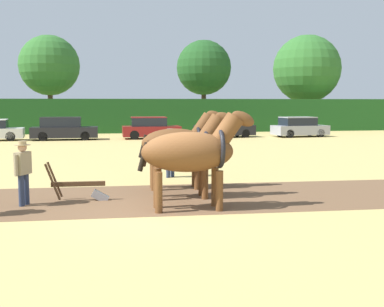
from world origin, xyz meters
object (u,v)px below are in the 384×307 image
object	(u,v)px
tree_center_right	(307,69)
farmer_beside_team	(170,149)
draft_horse_lead_left	(192,152)
farmer_at_plow	(23,168)
plow	(83,189)
tree_center	(204,68)
draft_horse_trail_left	(179,143)
parked_car_center_right	(224,127)
draft_horse_lead_right	(185,149)
parked_car_right	(299,127)
tree_center_left	(49,66)
parked_car_center	(151,128)
parked_car_center_left	(64,129)

from	to	relation	value
tree_center_right	farmer_beside_team	distance (m)	33.75
draft_horse_lead_left	farmer_at_plow	xyz separation A→B (m)	(-4.09, 1.19, -0.46)
plow	farmer_at_plow	distance (m)	1.61
draft_horse_lead_left	farmer_at_plow	world-z (taller)	draft_horse_lead_left
tree_center	draft_horse_lead_left	xyz separation A→B (m)	(-7.29, -33.50, -4.40)
tree_center_right	plow	world-z (taller)	tree_center_right
draft_horse_trail_left	parked_car_center_right	world-z (taller)	draft_horse_trail_left
tree_center	farmer_beside_team	bearing A→B (deg)	-104.07
draft_horse_lead_right	draft_horse_trail_left	size ratio (longest dim) A/B	0.99
tree_center	draft_horse_lead_left	bearing A→B (deg)	-102.27
tree_center_right	plow	xyz separation A→B (m)	(-20.25, -32.01, -5.52)
tree_center_right	draft_horse_lead_left	distance (m)	38.14
draft_horse_lead_right	parked_car_right	distance (m)	24.72
tree_center_left	tree_center	xyz separation A→B (m)	(13.98, 0.29, 0.00)
parked_car_center	draft_horse_lead_left	bearing A→B (deg)	-93.18
tree_center	draft_horse_lead_right	xyz separation A→B (m)	(-7.23, -32.07, -4.48)
draft_horse_lead_left	farmer_at_plow	distance (m)	4.28
parked_car_center_left	tree_center_left	bearing A→B (deg)	99.98
tree_center_right	draft_horse_lead_right	bearing A→B (deg)	-118.66
farmer_beside_team	tree_center	bearing A→B (deg)	126.14
farmer_at_plow	parked_car_center_left	xyz separation A→B (m)	(-0.72, 21.77, -0.19)
farmer_beside_team	tree_center_right	bearing A→B (deg)	108.71
plow	parked_car_center_left	world-z (taller)	parked_car_center_left
draft_horse_trail_left	farmer_beside_team	world-z (taller)	draft_horse_trail_left
draft_horse_trail_left	parked_car_center	xyz separation A→B (m)	(1.11, 20.16, -0.63)
plow	parked_car_right	bearing A→B (deg)	56.89
parked_car_center	tree_center_right	bearing A→B (deg)	32.55
tree_center_right	parked_car_right	bearing A→B (deg)	-115.87
parked_car_right	draft_horse_lead_right	bearing A→B (deg)	-125.37
parked_car_center_left	parked_car_center_right	bearing A→B (deg)	1.27
plow	parked_car_center_left	size ratio (longest dim) A/B	0.36
farmer_beside_team	parked_car_right	distance (m)	21.58
farmer_beside_team	parked_car_center	size ratio (longest dim) A/B	0.41
farmer_beside_team	draft_horse_lead_left	bearing A→B (deg)	-41.60
draft_horse_lead_left	parked_car_right	distance (m)	26.00
draft_horse_lead_right	parked_car_right	world-z (taller)	draft_horse_lead_right
parked_car_right	tree_center	bearing A→B (deg)	110.28
tree_center_left	parked_car_center_left	size ratio (longest dim) A/B	1.88
farmer_beside_team	draft_horse_trail_left	bearing A→B (deg)	-41.10
tree_center_left	parked_car_center	distance (m)	13.86
farmer_at_plow	parked_car_center	size ratio (longest dim) A/B	0.40
parked_car_center	parked_car_center_right	xyz separation A→B (m)	(5.47, 0.28, 0.01)
tree_center	plow	world-z (taller)	tree_center
farmer_beside_team	draft_horse_lead_right	bearing A→B (deg)	-41.41
farmer_at_plow	parked_car_center	world-z (taller)	farmer_at_plow
tree_center_left	parked_car_right	bearing A→B (deg)	-28.52
tree_center	draft_horse_trail_left	world-z (taller)	tree_center
draft_horse_lead_left	parked_car_center	xyz separation A→B (m)	(1.22, 23.02, -0.66)
tree_center	parked_car_center_right	xyz separation A→B (m)	(-0.60, -10.20, -5.05)
tree_center_left	parked_car_center_left	world-z (taller)	tree_center_left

